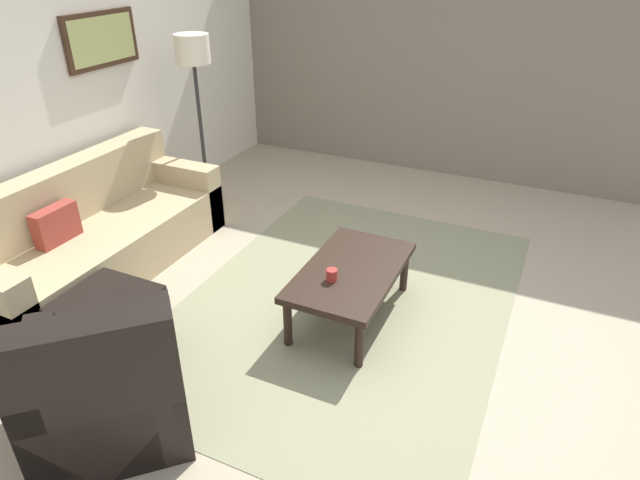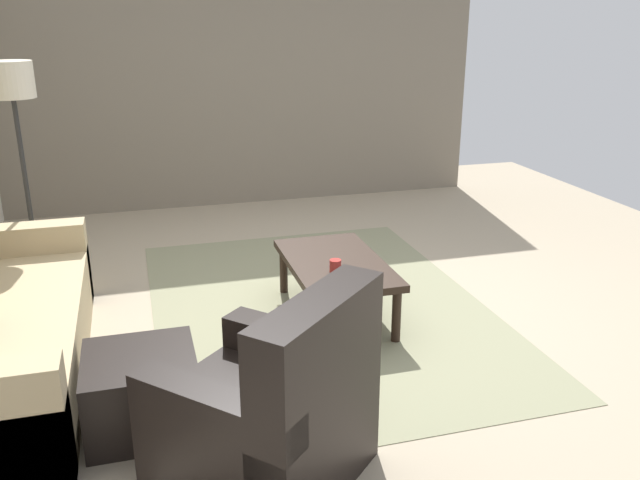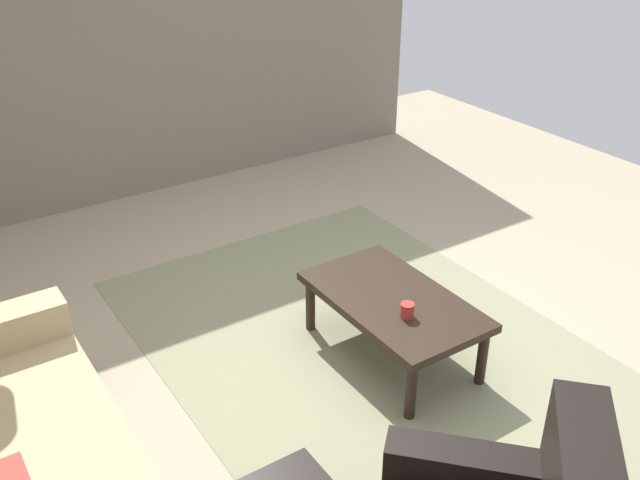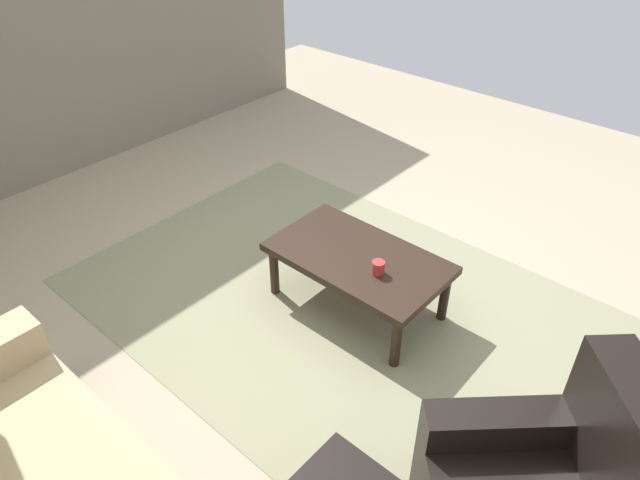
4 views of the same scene
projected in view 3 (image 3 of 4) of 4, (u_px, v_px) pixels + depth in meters
name	position (u px, v px, depth m)	size (l,w,h in m)	color
ground_plane	(366.00, 346.00, 4.39)	(8.00, 8.00, 0.00)	tan
stone_feature_panel	(156.00, 29.00, 5.93)	(0.12, 5.20, 2.80)	slate
area_rug	(366.00, 346.00, 4.39)	(3.30, 2.35, 0.01)	gray
coffee_table	(393.00, 304.00, 4.15)	(1.10, 0.64, 0.41)	black
cup	(407.00, 310.00, 3.93)	(0.08, 0.08, 0.08)	#B2332D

